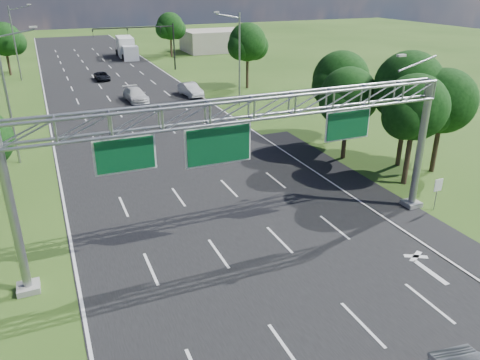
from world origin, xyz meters
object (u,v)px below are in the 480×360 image
sign_gantry (253,120)px  box_truck (126,48)px  traffic_signal (151,37)px  regulatory_sign (438,188)px

sign_gantry → box_truck: (5.93, 68.44, -5.19)m
traffic_signal → box_truck: size_ratio=1.28×
sign_gantry → box_truck: size_ratio=2.47×
traffic_signal → regulatory_sign: bearing=-84.8°
regulatory_sign → box_truck: 69.73m
sign_gantry → regulatory_sign: (12.07, -1.02, -5.38)m
sign_gantry → traffic_signal: 53.51m
sign_gantry → traffic_signal: size_ratio=1.92×
sign_gantry → regulatory_sign: 13.25m
box_truck → sign_gantry: bearing=-91.0°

